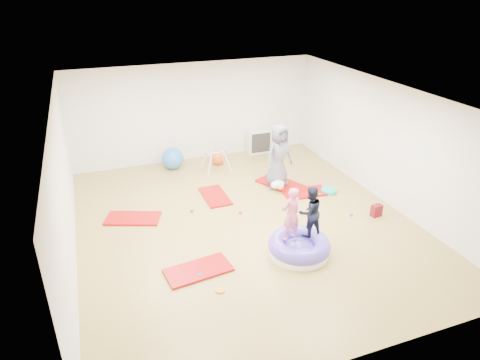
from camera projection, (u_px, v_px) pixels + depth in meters
name	position (u px, v px, depth m)	size (l,w,h in m)	color
room	(245.00, 164.00, 8.79)	(7.01, 8.01, 2.81)	olive
gym_mat_front_left	(198.00, 270.00, 7.82)	(1.20, 0.60, 0.05)	#AB0405
gym_mat_mid_left	(133.00, 218.00, 9.50)	(1.18, 0.59, 0.05)	#AB0405
gym_mat_center_back	(215.00, 196.00, 10.47)	(1.10, 0.55, 0.05)	#AB0405
gym_mat_right	(305.00, 192.00, 10.65)	(1.11, 0.55, 0.05)	#AB0405
gym_mat_rear_right	(282.00, 184.00, 11.06)	(1.31, 0.65, 0.05)	#AB0405
inflatable_cushion	(299.00, 247.00, 8.28)	(1.21, 1.21, 0.38)	white
child_pink	(291.00, 212.00, 8.01)	(0.40, 0.26, 1.09)	pink
child_navy	(310.00, 210.00, 8.14)	(0.50, 0.39, 1.04)	black
adult_caregiver	(279.00, 155.00, 10.70)	(0.77, 0.50, 1.58)	slate
infant	(278.00, 185.00, 10.71)	(0.37, 0.38, 0.22)	#CEE7F9
ball_pit_balls	(273.00, 217.00, 9.52)	(3.87, 3.12, 0.07)	blue
exercise_ball_blue	(173.00, 158.00, 11.93)	(0.61, 0.61, 0.61)	blue
exercise_ball_orange	(218.00, 157.00, 12.24)	(0.42, 0.42, 0.42)	#EA551B
infant_play_gym	(216.00, 158.00, 11.74)	(0.73, 0.70, 0.56)	silver
cube_shelf	(259.00, 141.00, 13.05)	(0.70, 0.35, 0.70)	silver
balance_disc	(329.00, 191.00, 10.69)	(0.39, 0.39, 0.09)	#0EB0A1
backpack	(376.00, 211.00, 9.59)	(0.24, 0.15, 0.27)	#A10416
yellow_toy	(220.00, 290.00, 7.34)	(0.18, 0.18, 0.03)	orange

